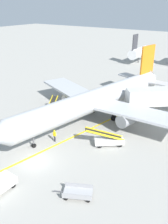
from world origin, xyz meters
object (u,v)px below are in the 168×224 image
object	(u,v)px
baggage_tug_near_wing	(18,123)
belt_loader_aft_hold	(51,112)
belt_loader_forward_hold	(108,140)
baggage_cart_empty_trailing	(78,193)
ground_crew_marshaller	(55,135)
airliner	(98,99)

from	to	relation	value
baggage_tug_near_wing	belt_loader_aft_hold	size ratio (longest dim) A/B	0.48
belt_loader_forward_hold	baggage_cart_empty_trailing	distance (m)	10.20
belt_loader_aft_hold	ground_crew_marshaller	bearing A→B (deg)	-44.56
baggage_cart_empty_trailing	ground_crew_marshaller	xyz separation A→B (m)	(-8.66, 6.61, 0.44)
baggage_tug_near_wing	belt_loader_aft_hold	bearing A→B (deg)	82.90
baggage_tug_near_wing	belt_loader_forward_hold	world-z (taller)	belt_loader_forward_hold
baggage_cart_empty_trailing	belt_loader_aft_hold	bearing A→B (deg)	139.54
belt_loader_aft_hold	baggage_cart_empty_trailing	xyz separation A→B (m)	(14.58, -12.44, -0.31)
belt_loader_forward_hold	airliner	bearing A→B (deg)	132.43
belt_loader_aft_hold	belt_loader_forward_hold	bearing A→B (deg)	-11.63
baggage_tug_near_wing	ground_crew_marshaller	world-z (taller)	baggage_tug_near_wing
airliner	belt_loader_forward_hold	bearing A→B (deg)	-47.57
baggage_cart_empty_trailing	ground_crew_marshaller	bearing A→B (deg)	142.66
airliner	baggage_tug_near_wing	distance (m)	12.49
belt_loader_forward_hold	ground_crew_marshaller	world-z (taller)	belt_loader_forward_hold
belt_loader_forward_hold	ground_crew_marshaller	distance (m)	7.14
belt_loader_forward_hold	ground_crew_marshaller	size ratio (longest dim) A/B	2.73
baggage_tug_near_wing	belt_loader_aft_hold	world-z (taller)	belt_loader_aft_hold
belt_loader_forward_hold	belt_loader_aft_hold	size ratio (longest dim) A/B	0.92
airliner	ground_crew_marshaller	xyz separation A→B (m)	(-0.99, -9.15, -2.51)
baggage_tug_near_wing	belt_loader_forward_hold	distance (m)	13.53
baggage_tug_near_wing	ground_crew_marshaller	distance (m)	6.71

